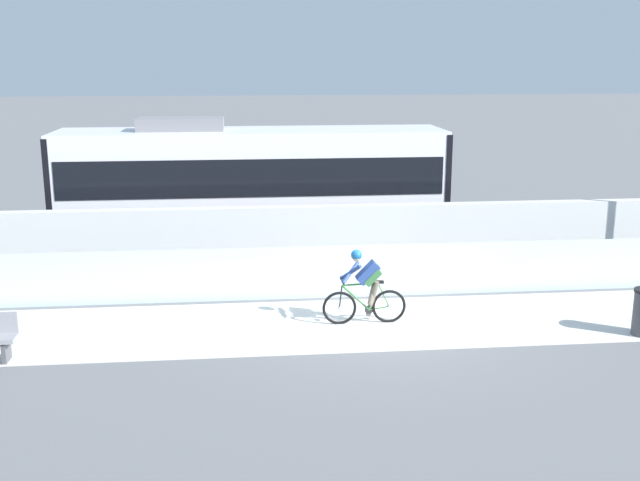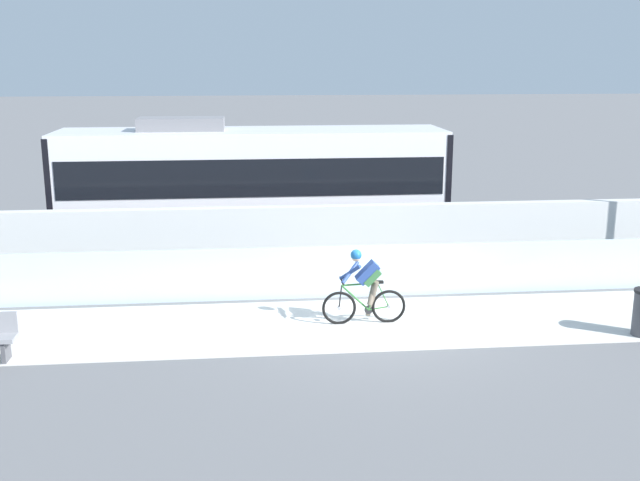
{
  "view_description": "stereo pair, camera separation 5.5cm",
  "coord_description": "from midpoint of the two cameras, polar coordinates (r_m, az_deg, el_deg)",
  "views": [
    {
      "loc": [
        -2.73,
        -14.89,
        5.44
      ],
      "look_at": [
        -0.94,
        2.35,
        1.25
      ],
      "focal_mm": 42.5,
      "sensor_mm": 36.0,
      "label": 1
    },
    {
      "loc": [
        -2.67,
        -14.9,
        5.44
      ],
      "look_at": [
        -0.94,
        2.35,
        1.25
      ],
      "focal_mm": 42.5,
      "sensor_mm": 36.0,
      "label": 2
    }
  ],
  "objects": [
    {
      "name": "ground_plane",
      "position": [
        16.09,
        4.13,
        -6.22
      ],
      "size": [
        200.0,
        200.0,
        0.0
      ],
      "primitive_type": "plane",
      "color": "slate"
    },
    {
      "name": "tram",
      "position": [
        22.03,
        -5.21,
        4.27
      ],
      "size": [
        11.06,
        2.54,
        3.81
      ],
      "color": "silver",
      "rests_on": "ground"
    },
    {
      "name": "cyclist_on_bike",
      "position": [
        15.8,
        3.3,
        -3.58
      ],
      "size": [
        1.77,
        0.58,
        1.61
      ],
      "color": "black",
      "rests_on": "ground"
    },
    {
      "name": "tram_rail_near",
      "position": [
        21.89,
        1.36,
        -0.8
      ],
      "size": [
        32.0,
        0.08,
        0.01
      ],
      "primitive_type": "cube",
      "color": "#595654",
      "rests_on": "ground"
    },
    {
      "name": "concrete_barrier_wall",
      "position": [
        19.28,
        2.31,
        0.0
      ],
      "size": [
        32.0,
        0.36,
        1.83
      ],
      "primitive_type": "cube",
      "color": "silver",
      "rests_on": "ground"
    },
    {
      "name": "tram_rail_far",
      "position": [
        23.27,
        0.92,
        0.08
      ],
      "size": [
        32.0,
        0.08,
        0.01
      ],
      "primitive_type": "cube",
      "color": "#595654",
      "rests_on": "ground"
    },
    {
      "name": "glass_parapet",
      "position": [
        17.63,
        3.13,
        -2.31
      ],
      "size": [
        32.0,
        0.05,
        1.23
      ],
      "primitive_type": "cube",
      "color": "silver",
      "rests_on": "ground"
    },
    {
      "name": "bike_path_deck",
      "position": [
        16.08,
        4.13,
        -6.19
      ],
      "size": [
        32.0,
        3.2,
        0.01
      ],
      "primitive_type": "cube",
      "color": "silver",
      "rests_on": "ground"
    }
  ]
}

